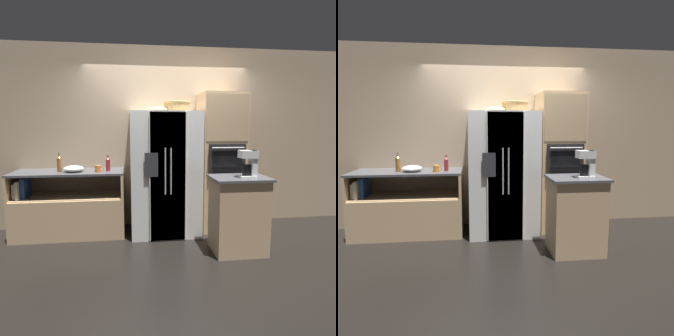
% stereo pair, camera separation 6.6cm
% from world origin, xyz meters
% --- Properties ---
extents(ground_plane, '(20.00, 20.00, 0.00)m').
position_xyz_m(ground_plane, '(0.00, 0.00, 0.00)').
color(ground_plane, black).
extents(wall_back, '(12.00, 0.06, 2.80)m').
position_xyz_m(wall_back, '(0.00, 0.47, 1.40)').
color(wall_back, tan).
rests_on(wall_back, ground_plane).
extents(counter_left, '(1.56, 0.66, 0.94)m').
position_xyz_m(counter_left, '(-1.47, 0.11, 0.34)').
color(counter_left, tan).
rests_on(counter_left, ground_plane).
extents(refrigerator, '(0.99, 0.82, 1.79)m').
position_xyz_m(refrigerator, '(-0.08, 0.04, 0.90)').
color(refrigerator, white).
rests_on(refrigerator, ground_plane).
extents(wall_oven, '(0.65, 0.68, 2.07)m').
position_xyz_m(wall_oven, '(0.79, 0.13, 1.04)').
color(wall_oven, tan).
rests_on(wall_oven, ground_plane).
extents(island_counter, '(0.70, 0.55, 0.96)m').
position_xyz_m(island_counter, '(0.75, -0.80, 0.48)').
color(island_counter, tan).
rests_on(island_counter, ground_plane).
extents(wicker_basket, '(0.40, 0.40, 0.15)m').
position_xyz_m(wicker_basket, '(0.10, 0.06, 1.87)').
color(wicker_basket, tan).
rests_on(wicker_basket, refrigerator).
extents(fruit_bowl, '(0.27, 0.27, 0.06)m').
position_xyz_m(fruit_bowl, '(-0.18, -0.01, 1.82)').
color(fruit_bowl, beige).
rests_on(fruit_bowl, refrigerator).
extents(bottle_tall, '(0.07, 0.07, 0.27)m').
position_xyz_m(bottle_tall, '(-1.57, 0.05, 1.06)').
color(bottle_tall, brown).
rests_on(bottle_tall, counter_left).
extents(bottle_short, '(0.06, 0.06, 0.23)m').
position_xyz_m(bottle_short, '(-0.90, 0.04, 1.05)').
color(bottle_short, maroon).
rests_on(bottle_short, counter_left).
extents(mug, '(0.12, 0.09, 0.10)m').
position_xyz_m(mug, '(-1.03, -0.03, 0.99)').
color(mug, orange).
rests_on(mug, counter_left).
extents(mixing_bowl, '(0.28, 0.28, 0.09)m').
position_xyz_m(mixing_bowl, '(-1.38, 0.04, 0.99)').
color(mixing_bowl, white).
rests_on(mixing_bowl, counter_left).
extents(coffee_maker, '(0.20, 0.16, 0.33)m').
position_xyz_m(coffee_maker, '(0.85, -0.85, 1.15)').
color(coffee_maker, white).
rests_on(coffee_maker, island_counter).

